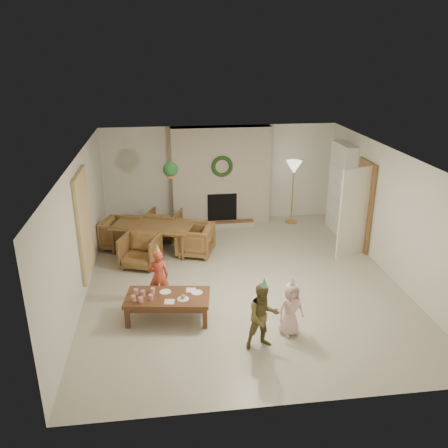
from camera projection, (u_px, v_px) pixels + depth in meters
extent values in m
plane|color=#B7B29E|center=(241.00, 279.00, 9.28)|extent=(7.00, 7.00, 0.00)
plane|color=white|center=(243.00, 156.00, 8.38)|extent=(7.00, 7.00, 0.00)
plane|color=silver|center=(220.00, 174.00, 12.07)|extent=(7.00, 0.00, 7.00)
plane|color=silver|center=(290.00, 323.00, 5.60)|extent=(7.00, 0.00, 7.00)
plane|color=silver|center=(80.00, 228.00, 8.47)|extent=(0.00, 7.00, 7.00)
plane|color=silver|center=(392.00, 214.00, 9.19)|extent=(0.00, 7.00, 7.00)
cube|color=#582317|center=(221.00, 176.00, 11.88)|extent=(2.50, 0.40, 2.50)
cube|color=brown|center=(223.00, 224.00, 11.99)|extent=(1.60, 0.30, 0.12)
cube|color=black|center=(222.00, 208.00, 12.01)|extent=(0.75, 0.12, 0.75)
torus|color=#193714|center=(222.00, 166.00, 11.56)|extent=(0.54, 0.10, 0.54)
cylinder|color=gold|center=(291.00, 222.00, 12.27)|extent=(0.31, 0.31, 0.03)
cylinder|color=gold|center=(292.00, 194.00, 12.00)|extent=(0.03, 0.03, 1.49)
cone|color=beige|center=(294.00, 167.00, 11.74)|extent=(0.40, 0.40, 0.33)
cube|color=white|center=(341.00, 188.00, 11.35)|extent=(0.30, 1.00, 2.20)
cube|color=white|center=(338.00, 213.00, 11.59)|extent=(0.30, 0.92, 0.03)
cube|color=white|center=(339.00, 198.00, 11.44)|extent=(0.30, 0.92, 0.03)
cube|color=white|center=(341.00, 183.00, 11.30)|extent=(0.30, 0.92, 0.03)
cube|color=white|center=(342.00, 167.00, 11.15)|extent=(0.30, 0.92, 0.03)
cube|color=#B54A21|center=(340.00, 210.00, 11.39)|extent=(0.20, 0.40, 0.24)
cube|color=#234F81|center=(338.00, 192.00, 11.44)|extent=(0.20, 0.44, 0.24)
cube|color=#A57823|center=(342.00, 178.00, 11.16)|extent=(0.20, 0.36, 0.22)
cube|color=brown|center=(364.00, 206.00, 10.38)|extent=(0.05, 0.86, 2.04)
cube|color=beige|center=(354.00, 213.00, 9.99)|extent=(0.77, 0.32, 2.00)
cube|color=beige|center=(84.00, 224.00, 8.66)|extent=(0.06, 1.20, 2.00)
imported|color=brown|center=(153.00, 238.00, 10.46)|extent=(2.01, 1.52, 0.63)
imported|color=brown|center=(140.00, 251.00, 9.73)|extent=(0.95, 0.96, 0.69)
imported|color=brown|center=(164.00, 224.00, 11.17)|extent=(0.95, 0.96, 0.69)
imported|color=brown|center=(120.00, 234.00, 10.60)|extent=(0.96, 0.95, 0.69)
imported|color=brown|center=(195.00, 240.00, 10.27)|extent=(0.96, 0.95, 0.69)
cylinder|color=tan|center=(170.00, 159.00, 9.74)|extent=(0.01, 0.01, 0.70)
cylinder|color=#AF5638|center=(171.00, 175.00, 9.87)|extent=(0.16, 0.16, 0.12)
sphere|color=#16441C|center=(171.00, 169.00, 9.82)|extent=(0.32, 0.32, 0.32)
cube|color=brown|center=(168.00, 298.00, 7.83)|extent=(1.49, 0.89, 0.07)
cube|color=brown|center=(168.00, 301.00, 7.85)|extent=(1.37, 0.77, 0.09)
cube|color=brown|center=(127.00, 318.00, 7.64)|extent=(0.09, 0.09, 0.37)
cube|color=brown|center=(205.00, 318.00, 7.63)|extent=(0.09, 0.09, 0.37)
cube|color=brown|center=(134.00, 300.00, 8.18)|extent=(0.09, 0.09, 0.37)
cube|color=brown|center=(206.00, 300.00, 8.17)|extent=(0.09, 0.09, 0.37)
cylinder|color=silver|center=(133.00, 298.00, 7.65)|extent=(0.09, 0.09, 0.10)
cylinder|color=silver|center=(136.00, 292.00, 7.85)|extent=(0.09, 0.09, 0.10)
cylinder|color=silver|center=(141.00, 300.00, 7.60)|extent=(0.09, 0.09, 0.10)
cylinder|color=silver|center=(143.00, 293.00, 7.80)|extent=(0.09, 0.09, 0.10)
cylinder|color=silver|center=(151.00, 297.00, 7.68)|extent=(0.09, 0.09, 0.10)
cylinder|color=silver|center=(153.00, 291.00, 7.88)|extent=(0.09, 0.09, 0.10)
cylinder|color=white|center=(165.00, 292.00, 7.93)|extent=(0.22, 0.22, 0.01)
cylinder|color=white|center=(183.00, 299.00, 7.71)|extent=(0.22, 0.22, 0.01)
cylinder|color=white|center=(197.00, 292.00, 7.91)|extent=(0.22, 0.22, 0.01)
sphere|color=tan|center=(183.00, 297.00, 7.70)|extent=(0.09, 0.09, 0.08)
cube|color=#FFBBBE|center=(169.00, 302.00, 7.63)|extent=(0.18, 0.18, 0.01)
cube|color=#FFBBBE|center=(191.00, 290.00, 7.99)|extent=(0.18, 0.18, 0.01)
imported|color=#B74027|center=(159.00, 276.00, 8.33)|extent=(0.37, 0.25, 1.00)
cone|color=#CDD246|center=(157.00, 249.00, 8.13)|extent=(0.17, 0.17, 0.19)
imported|color=brown|center=(263.00, 316.00, 7.03)|extent=(0.58, 0.48, 1.07)
cone|color=#55C67E|center=(264.00, 283.00, 6.83)|extent=(0.15, 0.15, 0.18)
imported|color=#F6C6C5|center=(291.00, 309.00, 7.40)|extent=(0.50, 0.40, 0.90)
cone|color=silver|center=(292.00, 282.00, 7.22)|extent=(0.13, 0.13, 0.16)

